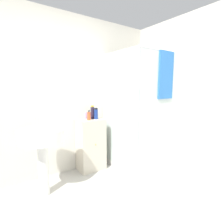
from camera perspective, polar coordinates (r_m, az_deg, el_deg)
name	(u,v)px	position (r m, az deg, el deg)	size (l,w,h in m)	color
wall_back	(60,95)	(2.84, -16.61, 5.25)	(6.40, 0.06, 2.50)	silver
shower_enclosure	(139,137)	(3.09, 8.80, -8.02)	(0.90, 0.93, 1.93)	white
vanity_cabinet	(91,144)	(2.98, -6.97, -10.46)	(0.43, 0.34, 0.86)	beige
sink	(42,142)	(2.36, -21.91, -9.09)	(0.55, 0.55, 0.99)	white
soap_dispenser	(89,116)	(2.80, -7.56, -1.30)	(0.05, 0.06, 0.16)	#E5562D
shampoo_bottle_tall_black	(92,112)	(2.90, -6.42, -0.10)	(0.06, 0.06, 0.22)	#281E33
shampoo_bottle_blue	(96,114)	(2.86, -5.24, -0.56)	(0.06, 0.06, 0.18)	navy
lotion_bottle_white	(86,115)	(2.90, -8.56, -1.12)	(0.05, 0.05, 0.14)	#B299C6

